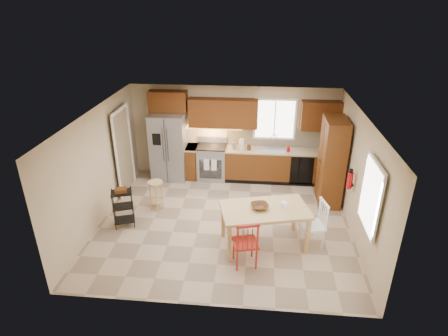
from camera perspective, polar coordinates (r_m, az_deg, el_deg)
floor at (r=8.48m, az=0.05°, el=-8.22°), size 5.50×5.50×0.00m
ceiling at (r=7.41m, az=0.06°, el=8.16°), size 5.50×5.00×0.02m
wall_back at (r=10.17m, az=1.40°, el=5.51°), size 5.50×0.02×2.50m
wall_front at (r=5.73m, az=-2.37°, el=-11.44°), size 5.50×0.02×2.50m
wall_left at (r=8.55m, az=-18.62°, el=0.21°), size 0.02×5.00×2.50m
wall_right at (r=8.11m, az=19.80°, el=-1.36°), size 0.02×5.00×2.50m
refrigerator at (r=10.20m, az=-8.37°, el=3.25°), size 0.92×0.75×1.82m
range_stove at (r=10.22m, az=-1.86°, el=0.84°), size 0.76×0.63×0.92m
base_cabinet_narrow at (r=10.32m, az=-4.88°, el=0.94°), size 0.30×0.60×0.90m
base_cabinet_run at (r=10.19m, az=8.48°, el=0.41°), size 2.92×0.60×0.90m
dishwasher at (r=9.97m, az=11.75°, el=-0.42°), size 0.60×0.02×0.78m
backsplash at (r=10.17m, az=8.67°, el=4.79°), size 2.92×0.03×0.55m
upper_over_fridge at (r=10.01m, az=-8.53°, el=10.02°), size 1.00×0.35×0.55m
upper_left_block at (r=9.84m, az=-0.11°, el=8.37°), size 1.80×0.35×0.75m
upper_right_block at (r=9.92m, az=14.54°, el=7.71°), size 1.00×0.35×0.75m
window_back at (r=10.01m, az=7.76°, el=7.38°), size 1.12×0.04×1.12m
sink at (r=10.01m, az=7.54°, el=2.58°), size 0.62×0.46×0.16m
undercab_glow at (r=9.97m, az=-1.85°, el=6.20°), size 1.60×0.30×0.01m
soap_bottle at (r=9.89m, az=9.80°, el=2.99°), size 0.09×0.09×0.19m
paper_towel at (r=9.90m, az=2.68°, el=3.64°), size 0.12×0.12×0.28m
canister_steel at (r=9.93m, az=1.52°, el=3.41°), size 0.11×0.11×0.18m
canister_wood at (r=9.89m, az=3.82°, el=3.15°), size 0.10×0.10×0.14m
pantry at (r=9.18m, az=16.07°, el=0.92°), size 0.50×0.95×2.10m
fire_extinguisher at (r=8.27m, az=18.62°, el=-1.80°), size 0.12×0.12×0.36m
window_right at (r=7.01m, az=21.50°, el=-4.04°), size 0.04×1.02×1.32m
doorway at (r=9.69m, az=-15.12°, el=2.34°), size 0.04×0.95×2.10m
dining_table at (r=7.62m, az=6.10°, el=-8.91°), size 1.88×1.34×0.83m
chair_red at (r=7.04m, az=3.23°, el=-11.17°), size 0.57×0.57×1.00m
chair_white at (r=7.70m, az=13.29°, el=-8.37°), size 0.57×0.57×1.00m
table_bowl at (r=7.39m, az=5.42°, el=-6.15°), size 0.42×0.42×0.08m
table_jar at (r=7.49m, az=9.11°, el=-5.66°), size 0.16×0.16×0.16m
bar_stool at (r=8.93m, az=-10.28°, el=-4.14°), size 0.43×0.43×0.72m
utility_cart at (r=8.43m, az=-15.10°, el=-5.93°), size 0.52×0.47×0.87m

